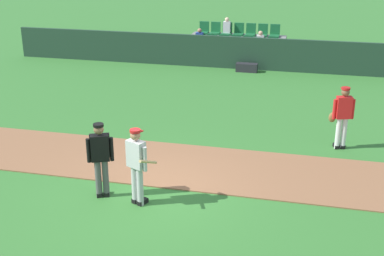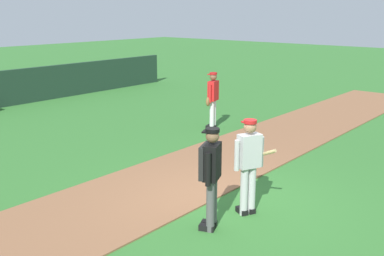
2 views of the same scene
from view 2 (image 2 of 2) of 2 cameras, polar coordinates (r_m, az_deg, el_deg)
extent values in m
plane|color=#33702D|center=(8.68, 4.53, -9.71)|extent=(80.00, 80.00, 0.00)
cube|color=brown|center=(9.64, -3.44, -7.03)|extent=(28.00, 2.64, 0.03)
cylinder|color=#B2B2B2|center=(8.15, 6.63, -8.00)|extent=(0.14, 0.14, 0.90)
cylinder|color=#B2B2B2|center=(8.23, 7.59, -7.80)|extent=(0.14, 0.14, 0.90)
cube|color=black|center=(8.35, 6.33, -10.39)|extent=(0.22, 0.29, 0.10)
cube|color=black|center=(8.43, 7.27, -10.18)|extent=(0.22, 0.29, 0.10)
cube|color=#B2B2B2|center=(7.93, 7.28, -2.89)|extent=(0.46, 0.37, 0.60)
cylinder|color=#B2B2B2|center=(7.82, 5.72, -3.48)|extent=(0.09, 0.09, 0.55)
cylinder|color=#B2B2B2|center=(8.08, 8.77, -2.99)|extent=(0.09, 0.09, 0.55)
sphere|color=#9E7051|center=(7.81, 7.38, 0.12)|extent=(0.22, 0.22, 0.22)
cylinder|color=#B21919|center=(7.79, 7.41, 0.83)|extent=(0.23, 0.23, 0.06)
cube|color=#B21919|center=(7.88, 7.01, 0.78)|extent=(0.21, 0.18, 0.02)
cylinder|color=tan|center=(8.19, 8.35, -3.46)|extent=(0.16, 0.80, 0.41)
cylinder|color=#4C4C4C|center=(7.53, 2.35, -9.89)|extent=(0.14, 0.14, 0.90)
cylinder|color=#4C4C4C|center=(7.67, 2.67, -9.41)|extent=(0.14, 0.14, 0.90)
cube|color=black|center=(7.71, 1.88, -12.54)|extent=(0.21, 0.29, 0.10)
cube|color=black|center=(7.85, 2.20, -12.02)|extent=(0.21, 0.29, 0.10)
cube|color=black|center=(7.32, 2.58, -4.29)|extent=(0.45, 0.36, 0.60)
cylinder|color=black|center=(7.11, 2.05, -5.29)|extent=(0.09, 0.09, 0.55)
cylinder|color=black|center=(7.56, 3.06, -4.06)|extent=(0.09, 0.09, 0.55)
sphere|color=brown|center=(7.19, 2.62, -1.05)|extent=(0.22, 0.22, 0.22)
cylinder|color=black|center=(7.16, 2.63, -0.28)|extent=(0.23, 0.23, 0.06)
cube|color=black|center=(7.20, 1.86, -0.44)|extent=(0.21, 0.18, 0.02)
cube|color=black|center=(7.35, 1.60, -4.19)|extent=(0.44, 0.25, 0.56)
cylinder|color=silver|center=(13.89, 2.54, 1.66)|extent=(0.14, 0.14, 0.90)
cylinder|color=silver|center=(14.04, 2.79, 1.79)|extent=(0.14, 0.14, 0.90)
cube|color=black|center=(14.01, 2.29, 0.09)|extent=(0.18, 0.28, 0.10)
cube|color=black|center=(14.15, 2.55, 0.23)|extent=(0.18, 0.28, 0.10)
cube|color=red|center=(13.82, 2.70, 4.76)|extent=(0.44, 0.32, 0.60)
cylinder|color=red|center=(13.60, 2.30, 4.39)|extent=(0.09, 0.09, 0.55)
cylinder|color=red|center=(14.05, 3.09, 4.71)|extent=(0.09, 0.09, 0.55)
sphere|color=brown|center=(13.75, 2.72, 6.52)|extent=(0.22, 0.22, 0.22)
cylinder|color=#B21919|center=(13.73, 2.73, 6.93)|extent=(0.23, 0.23, 0.06)
cube|color=#B21919|center=(13.78, 2.34, 6.84)|extent=(0.21, 0.16, 0.02)
ellipsoid|color=brown|center=(13.64, 2.06, 3.36)|extent=(0.22, 0.17, 0.28)
camera|label=1|loc=(11.43, 72.46, 15.33)|focal=48.44mm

